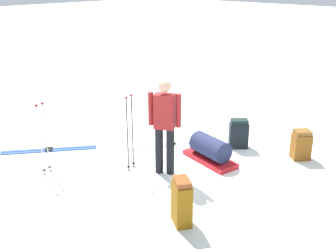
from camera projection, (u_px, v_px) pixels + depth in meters
name	position (u px, v px, depth m)	size (l,w,h in m)	color
ground_plane	(168.00, 161.00, 7.70)	(80.00, 80.00, 0.00)	white
skier_standing	(165.00, 122.00, 6.90)	(0.36, 0.50, 1.70)	black
ski_pair_near	(171.00, 144.00, 8.44)	(1.76, 1.06, 0.05)	silver
ski_pair_far	(49.00, 150.00, 8.14)	(1.59, 1.26, 0.05)	#2E539E
backpack_large_dark	(239.00, 134.00, 8.20)	(0.43, 0.43, 0.60)	black
backpack_bright	(301.00, 145.00, 7.70)	(0.43, 0.42, 0.57)	brown
backpack_small_spare	(182.00, 202.00, 5.65)	(0.37, 0.41, 0.70)	#84520E
ski_poles_planted_near	(130.00, 129.00, 7.15)	(0.23, 0.12, 1.38)	black
ski_poles_planted_far	(43.00, 135.00, 7.03)	(0.21, 0.11, 1.28)	#B1B0BD
gear_sled	(210.00, 150.00, 7.60)	(0.65, 1.17, 0.49)	red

